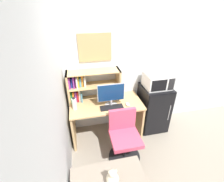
{
  "coord_description": "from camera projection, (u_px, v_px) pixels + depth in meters",
  "views": [
    {
      "loc": [
        -1.31,
        -2.6,
        2.3
      ],
      "look_at": [
        -0.82,
        -0.36,
        1.0
      ],
      "focal_mm": 25.18,
      "sensor_mm": 36.0,
      "label": 1
    }
  ],
  "objects": [
    {
      "name": "wall_back",
      "position": [
        169.0,
        62.0,
        3.04
      ],
      "size": [
        6.4,
        0.04,
        2.6
      ],
      "primitive_type": "cube",
      "color": "silver",
      "rests_on": "ground_plane"
    },
    {
      "name": "wall_left",
      "position": [
        49.0,
        143.0,
        1.29
      ],
      "size": [
        0.04,
        4.4,
        2.6
      ],
      "primitive_type": "cube",
      "color": "silver",
      "rests_on": "ground_plane"
    },
    {
      "name": "desk",
      "position": [
        106.0,
        113.0,
        2.89
      ],
      "size": [
        1.26,
        0.65,
        0.75
      ],
      "color": "tan",
      "rests_on": "ground_plane"
    },
    {
      "name": "hutch_bookshelf",
      "position": [
        86.0,
        85.0,
        2.73
      ],
      "size": [
        0.91,
        0.29,
        0.55
      ],
      "color": "tan",
      "rests_on": "desk"
    },
    {
      "name": "monitor",
      "position": [
        111.0,
        95.0,
        2.6
      ],
      "size": [
        0.46,
        0.22,
        0.41
      ],
      "color": "#B7B7BC",
      "rests_on": "desk"
    },
    {
      "name": "keyboard",
      "position": [
        112.0,
        107.0,
        2.64
      ],
      "size": [
        0.39,
        0.14,
        0.02
      ],
      "primitive_type": "cube",
      "color": "black",
      "rests_on": "desk"
    },
    {
      "name": "computer_mouse",
      "position": [
        128.0,
        104.0,
        2.71
      ],
      "size": [
        0.07,
        0.11,
        0.03
      ],
      "primitive_type": "ellipsoid",
      "color": "silver",
      "rests_on": "desk"
    },
    {
      "name": "water_bottle",
      "position": [
        74.0,
        104.0,
        2.57
      ],
      "size": [
        0.08,
        0.08,
        0.22
      ],
      "color": "silver",
      "rests_on": "desk"
    },
    {
      "name": "mini_fridge",
      "position": [
        153.0,
        108.0,
        3.13
      ],
      "size": [
        0.52,
        0.55,
        0.94
      ],
      "color": "black",
      "rests_on": "ground_plane"
    },
    {
      "name": "microwave",
      "position": [
        157.0,
        81.0,
        2.84
      ],
      "size": [
        0.46,
        0.39,
        0.27
      ],
      "color": "silver",
      "rests_on": "mini_fridge"
    },
    {
      "name": "desk_fan",
      "position": [
        162.0,
        65.0,
        2.69
      ],
      "size": [
        0.18,
        0.11,
        0.29
      ],
      "color": "silver",
      "rests_on": "microwave"
    },
    {
      "name": "desk_chair",
      "position": [
        124.0,
        139.0,
        2.54
      ],
      "size": [
        0.53,
        0.53,
        0.86
      ],
      "color": "black",
      "rests_on": "ground_plane"
    },
    {
      "name": "teddy_bear",
      "position": [
        113.0,
        178.0,
        1.8
      ],
      "size": [
        0.15,
        0.15,
        0.23
      ],
      "color": "beige",
      "rests_on": "bed"
    },
    {
      "name": "wall_corkboard",
      "position": [
        95.0,
        48.0,
        2.57
      ],
      "size": [
        0.55,
        0.02,
        0.46
      ],
      "primitive_type": "cube",
      "color": "tan"
    }
  ]
}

